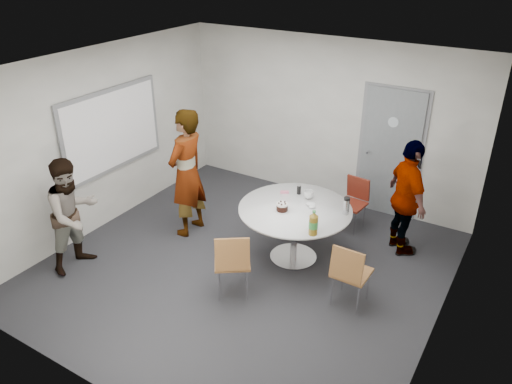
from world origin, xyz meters
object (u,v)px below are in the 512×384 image
Objects in this scene: person_main at (187,173)px; chair_far at (354,198)px; chair_near_right at (349,270)px; door at (390,154)px; whiteboard at (113,130)px; person_left at (73,214)px; chair_near_left at (232,259)px; person_right at (407,198)px; table at (297,216)px.

chair_far is at bearing 123.20° from person_main.
door is at bearing 99.81° from chair_near_right.
whiteboard reaches higher than chair_near_right.
chair_near_right is at bearing 115.84° from chair_far.
person_left is (-3.44, -1.07, 0.26)m from chair_near_right.
person_main is at bearing 7.79° from whiteboard.
door is 3.25m from chair_near_left.
whiteboard is at bearing 67.56° from person_right.
whiteboard is at bearing 177.50° from chair_near_right.
person_left reaches higher than chair_near_left.
table is 1.88× the size of chair_far.
chair_near_left is 2.58m from person_right.
chair_far is 0.95m from person_right.
table is 1.16m from chair_near_right.
chair_far is (-0.65, 1.82, -0.04)m from chair_near_right.
table is 1.68× the size of chair_near_left.
chair_near_left is 2.46m from chair_far.
whiteboard is at bearing 31.74° from chair_far.
person_left is at bearing -130.30° from door.
table reaches higher than chair_near_left.
whiteboard is 1.34m from person_main.
table reaches higher than chair_near_right.
person_main is (-2.72, 0.41, 0.44)m from chair_near_right.
table is 1.31m from chair_far.
chair_far is at bearing 110.64° from chair_near_right.
person_right is (0.19, 1.54, 0.32)m from chair_near_right.
chair_near_left is 1.78m from person_main.
person_right is at bearing 110.17° from person_main.
chair_near_left is at bearing 81.34° from chair_far.
whiteboard reaches higher than person_main.
person_left is at bearing 157.99° from chair_near_left.
door is 0.92m from chair_far.
whiteboard is 2.20× the size of chair_near_right.
table is 1.54m from person_right.
chair_near_right is (1.00, -0.57, -0.16)m from table.
person_main reaches higher than chair_near_left.
chair_near_right is 0.45× the size of person_main.
door is at bearing 32.66° from whiteboard.
chair_far is 0.51× the size of person_left.
whiteboard is (-3.56, -2.28, 0.42)m from door.
chair_near_right is at bearing 80.32° from person_main.
door is 4.72m from person_left.
person_main reaches higher than person_left.
door is 1.12× the size of whiteboard.
table is 0.91× the size of person_right.
door is 3.14m from person_main.
chair_near_left is (-0.89, -3.09, -0.47)m from door.
door is at bearing -36.76° from person_left.
table is 1.17m from chair_near_left.
chair_near_right is at bearing -69.17° from person_left.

